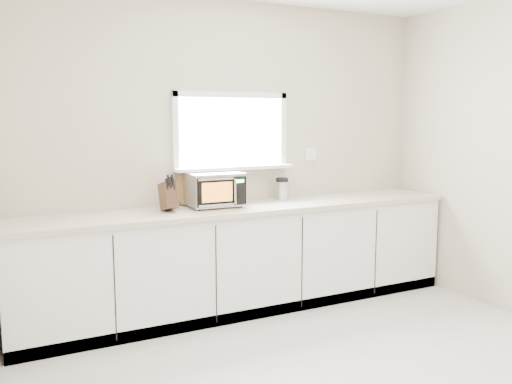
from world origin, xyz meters
TOP-DOWN VIEW (x-y plane):
  - back_wall at (0.00, 2.00)m, footprint 4.00×0.17m
  - cabinets at (0.00, 1.70)m, footprint 3.92×0.60m
  - countertop at (0.00, 1.69)m, footprint 3.92×0.64m
  - microwave at (-0.25, 1.77)m, footprint 0.46×0.39m
  - knife_block at (-0.68, 1.73)m, footprint 0.11×0.22m
  - cutting_board at (-0.43, 1.94)m, footprint 0.28×0.07m
  - coffee_grinder at (0.45, 1.85)m, footprint 0.12×0.12m

SIDE VIEW (x-z plane):
  - cabinets at x=0.00m, z-range 0.00..0.88m
  - countertop at x=0.00m, z-range 0.88..0.92m
  - coffee_grinder at x=0.45m, z-range 0.92..1.13m
  - knife_block at x=-0.68m, z-range 0.90..1.20m
  - cutting_board at x=-0.43m, z-range 0.92..1.20m
  - microwave at x=-0.25m, z-range 0.93..1.22m
  - back_wall at x=0.00m, z-range 0.01..2.71m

